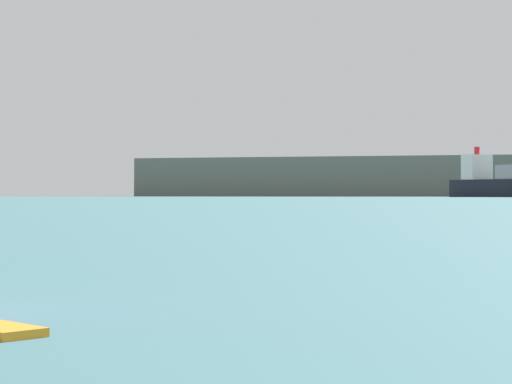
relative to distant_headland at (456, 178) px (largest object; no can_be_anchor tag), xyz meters
name	(u,v)px	position (x,y,z in m)	size (l,w,h in m)	color
distant_headland	(456,178)	(0.00, 0.00, 0.00)	(1250.10, 245.98, 38.23)	#60665B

